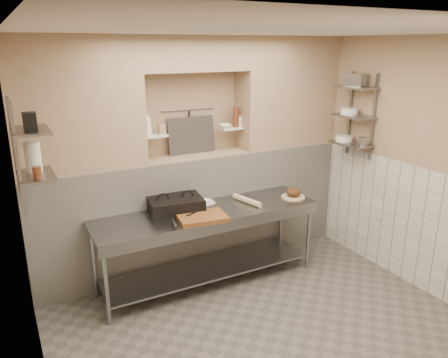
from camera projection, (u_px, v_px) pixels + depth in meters
floor at (273, 340)px, 4.24m from camera, size 4.00×3.90×0.10m
ceiling at (285, 24)px, 3.39m from camera, size 4.00×3.90×0.10m
wall_left at (23, 249)px, 2.89m from camera, size 0.10×3.90×2.80m
wall_right at (434, 169)px, 4.74m from camera, size 0.10×3.90×2.80m
wall_back at (187, 152)px, 5.50m from camera, size 4.00×0.10×2.80m
backwall_lower at (196, 210)px, 5.50m from camera, size 4.00×0.40×1.40m
alcove_sill at (195, 155)px, 5.29m from camera, size 1.30×0.40×0.02m
backwall_pillar_left at (77, 105)px, 4.49m from camera, size 1.35×0.40×1.40m
backwall_pillar_right at (287, 92)px, 5.68m from camera, size 1.35×0.40×1.40m
backwall_header at (193, 53)px, 4.94m from camera, size 1.30×0.40×0.40m
wainscot_left at (45, 335)px, 3.13m from camera, size 0.02×3.90×1.40m
wainscot_right at (421, 230)px, 4.92m from camera, size 0.02×3.90×1.40m
alcove_shelf_left at (155, 136)px, 4.98m from camera, size 0.28×0.16×0.02m
alcove_shelf_right at (231, 128)px, 5.43m from camera, size 0.28×0.16×0.02m
utensil_rail at (188, 109)px, 5.27m from camera, size 0.70×0.02×0.02m
hanging_steel at (189, 123)px, 5.31m from camera, size 0.02×0.02×0.30m
splash_panel at (191, 135)px, 5.30m from camera, size 0.60×0.08×0.45m
shelf_rail_left_a at (15, 150)px, 3.86m from camera, size 0.03×0.03×0.95m
shelf_rail_left_b at (18, 160)px, 3.53m from camera, size 0.03×0.03×0.95m
wall_shelf_left_lower at (36, 176)px, 3.82m from camera, size 0.30×0.50×0.02m
wall_shelf_left_upper at (30, 130)px, 3.70m from camera, size 0.30×0.50×0.03m
shelf_rail_right_a at (350, 113)px, 5.62m from camera, size 0.03×0.03×1.05m
shelf_rail_right_b at (374, 118)px, 5.29m from camera, size 0.03×0.03×1.05m
wall_shelf_right_lower at (351, 144)px, 5.50m from camera, size 0.30×0.50×0.02m
wall_shelf_right_mid at (353, 116)px, 5.39m from camera, size 0.30×0.50×0.02m
wall_shelf_right_upper at (356, 87)px, 5.29m from camera, size 0.30×0.50×0.03m
prep_table at (208, 232)px, 4.99m from camera, size 2.60×0.70×0.90m
panini_press at (176, 205)px, 4.88m from camera, size 0.64×0.50×0.16m
cutting_board at (202, 217)px, 4.68m from camera, size 0.56×0.43×0.05m
knife_blade at (195, 212)px, 4.75m from camera, size 0.26×0.14×0.01m
tongs at (173, 221)px, 4.50m from camera, size 0.07×0.26×0.02m
mixing_bowl at (204, 204)px, 5.04m from camera, size 0.24×0.24×0.06m
rolling_pin at (247, 200)px, 5.16m from camera, size 0.17×0.44×0.07m
bread_board at (293, 197)px, 5.35m from camera, size 0.29×0.29×0.02m
bread_loaf at (293, 192)px, 5.33m from camera, size 0.18×0.18×0.11m
bottle_soap at (147, 124)px, 4.89m from camera, size 0.12×0.12×0.27m
jar_alcove at (162, 129)px, 4.99m from camera, size 0.08×0.08×0.11m
bowl_alcove at (226, 126)px, 5.36m from camera, size 0.17×0.17×0.05m
condiment_a at (237, 117)px, 5.44m from camera, size 0.06×0.06×0.23m
condiment_b at (235, 117)px, 5.40m from camera, size 0.06×0.06×0.26m
condiment_c at (239, 121)px, 5.47m from camera, size 0.07×0.07×0.13m
jug_left at (33, 157)px, 3.85m from camera, size 0.14×0.14×0.27m
jar_left at (37, 173)px, 3.66m from camera, size 0.07×0.07×0.11m
box_left_upper at (30, 121)px, 3.61m from camera, size 0.11×0.11×0.15m
bowl_right at (344, 138)px, 5.60m from camera, size 0.22×0.22×0.06m
canister_right at (363, 142)px, 5.31m from camera, size 0.11×0.11×0.11m
bowl_right_mid at (349, 111)px, 5.45m from camera, size 0.21×0.21×0.08m
basket_right at (356, 80)px, 5.28m from camera, size 0.26×0.29×0.15m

